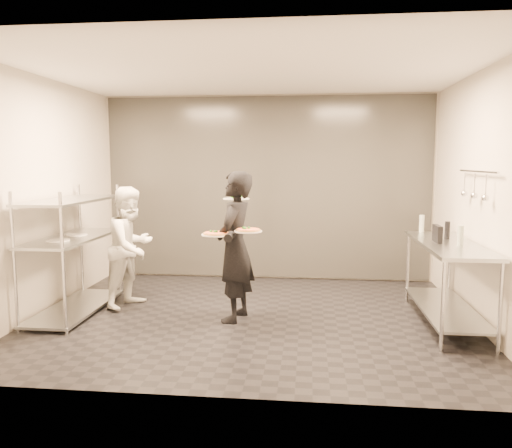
# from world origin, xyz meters

# --- Properties ---
(room_shell) EXTENTS (5.00, 4.00, 2.80)m
(room_shell) POSITION_xyz_m (0.00, 1.18, 1.40)
(room_shell) COLOR black
(room_shell) RESTS_ON ground
(pass_rack) EXTENTS (0.60, 1.60, 1.50)m
(pass_rack) POSITION_xyz_m (-2.15, -0.00, 0.77)
(pass_rack) COLOR silver
(pass_rack) RESTS_ON ground
(prep_counter) EXTENTS (0.60, 1.80, 0.92)m
(prep_counter) POSITION_xyz_m (2.18, 0.00, 0.63)
(prep_counter) COLOR silver
(prep_counter) RESTS_ON ground
(utensil_rail) EXTENTS (0.07, 1.20, 0.31)m
(utensil_rail) POSITION_xyz_m (2.43, -0.00, 1.55)
(utensil_rail) COLOR silver
(utensil_rail) RESTS_ON room_shell
(waiter) EXTENTS (0.52, 0.68, 1.70)m
(waiter) POSITION_xyz_m (-0.18, -0.10, 0.85)
(waiter) COLOR black
(waiter) RESTS_ON ground
(chef) EXTENTS (0.79, 0.88, 1.50)m
(chef) POSITION_xyz_m (-1.55, 0.32, 0.75)
(chef) COLOR white
(chef) RESTS_ON ground
(pizza_plate_near) EXTENTS (0.32, 0.32, 0.05)m
(pizza_plate_near) POSITION_xyz_m (-0.35, -0.32, 1.03)
(pizza_plate_near) COLOR silver
(pizza_plate_near) RESTS_ON waiter
(pizza_plate_far) EXTENTS (0.30, 0.30, 0.05)m
(pizza_plate_far) POSITION_xyz_m (-0.00, -0.32, 1.07)
(pizza_plate_far) COLOR silver
(pizza_plate_far) RESTS_ON waiter
(salad_plate) EXTENTS (0.31, 0.31, 0.07)m
(salad_plate) POSITION_xyz_m (-0.21, 0.23, 1.38)
(salad_plate) COLOR silver
(salad_plate) RESTS_ON waiter
(pos_monitor) EXTENTS (0.05, 0.26, 0.19)m
(pos_monitor) POSITION_xyz_m (2.06, 0.02, 1.01)
(pos_monitor) COLOR black
(pos_monitor) RESTS_ON prep_counter
(bottle_green) EXTENTS (0.06, 0.06, 0.22)m
(bottle_green) POSITION_xyz_m (2.06, 0.80, 1.03)
(bottle_green) COLOR #929F92
(bottle_green) RESTS_ON prep_counter
(bottle_clear) EXTENTS (0.06, 0.06, 0.22)m
(bottle_clear) POSITION_xyz_m (2.25, -0.18, 1.03)
(bottle_clear) COLOR #929F92
(bottle_clear) RESTS_ON prep_counter
(bottle_dark) EXTENTS (0.06, 0.06, 0.20)m
(bottle_dark) POSITION_xyz_m (2.23, 0.27, 1.02)
(bottle_dark) COLOR black
(bottle_dark) RESTS_ON prep_counter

